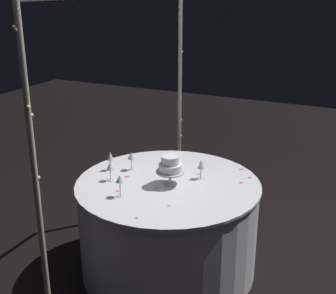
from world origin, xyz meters
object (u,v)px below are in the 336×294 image
at_px(main_table, 168,226).
at_px(wine_glass_1, 120,180).
at_px(tiered_cake, 170,166).
at_px(decorative_arch, 124,94).
at_px(wine_glass_3, 201,165).
at_px(wine_glass_2, 110,157).
at_px(wine_glass_4, 132,157).
at_px(wine_glass_0, 110,167).

xyz_separation_m(main_table, wine_glass_1, (-0.36, 0.21, 0.51)).
height_order(main_table, tiered_cake, tiered_cake).
bearing_deg(decorative_arch, wine_glass_3, -71.88).
relative_size(tiered_cake, wine_glass_2, 1.46).
relative_size(wine_glass_2, wine_glass_4, 1.03).
relative_size(tiered_cake, wine_glass_0, 1.49).
distance_m(wine_glass_2, wine_glass_3, 0.75).
bearing_deg(wine_glass_2, wine_glass_3, -77.90).
distance_m(decorative_arch, wine_glass_1, 0.67).
xyz_separation_m(decorative_arch, wine_glass_3, (0.19, -0.57, -0.55)).
distance_m(wine_glass_0, wine_glass_2, 0.22).
height_order(tiered_cake, wine_glass_3, tiered_cake).
height_order(wine_glass_0, wine_glass_3, wine_glass_3).
distance_m(main_table, wine_glass_2, 0.73).
distance_m(main_table, wine_glass_3, 0.56).
relative_size(main_table, wine_glass_1, 8.84).
xyz_separation_m(wine_glass_1, wine_glass_4, (0.47, 0.18, -0.01)).
bearing_deg(wine_glass_1, wine_glass_4, 20.52).
bearing_deg(wine_glass_0, tiered_cake, -73.33).
distance_m(wine_glass_0, wine_glass_4, 0.27).
bearing_deg(wine_glass_2, wine_glass_1, -139.88).
xyz_separation_m(decorative_arch, tiered_cake, (-0.02, -0.40, -0.51)).
bearing_deg(wine_glass_1, decorative_arch, 23.82).
bearing_deg(wine_glass_2, wine_glass_0, -148.26).
height_order(wine_glass_2, wine_glass_4, wine_glass_2).
distance_m(tiered_cake, wine_glass_2, 0.57).
height_order(decorative_arch, wine_glass_4, decorative_arch).
height_order(tiered_cake, wine_glass_0, tiered_cake).
bearing_deg(wine_glass_0, wine_glass_2, 31.74).
xyz_separation_m(wine_glass_0, wine_glass_2, (0.18, 0.11, -0.00)).
distance_m(wine_glass_0, wine_glass_1, 0.30).
xyz_separation_m(tiered_cake, wine_glass_1, (-0.34, 0.24, -0.02)).
height_order(wine_glass_0, wine_glass_1, wine_glass_1).
xyz_separation_m(wine_glass_2, wine_glass_3, (0.16, -0.74, 0.00)).
relative_size(wine_glass_1, wine_glass_2, 1.03).
bearing_deg(wine_glass_1, wine_glass_3, -36.50).
relative_size(tiered_cake, wine_glass_3, 1.46).
bearing_deg(wine_glass_0, wine_glass_1, -133.88).
distance_m(tiered_cake, wine_glass_4, 0.43).
xyz_separation_m(tiered_cake, wine_glass_3, (0.21, -0.17, -0.04)).
relative_size(decorative_arch, wine_glass_3, 13.69).
height_order(main_table, wine_glass_2, wine_glass_2).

